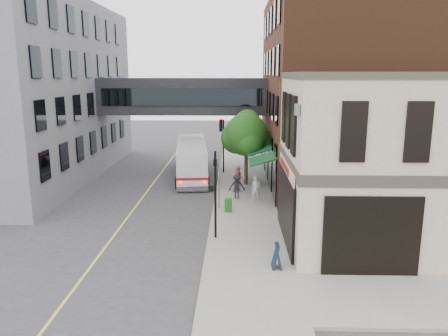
# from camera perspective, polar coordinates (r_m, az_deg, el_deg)

# --- Properties ---
(ground) EXTENTS (120.00, 120.00, 0.00)m
(ground) POSITION_cam_1_polar(r_m,az_deg,el_deg) (20.90, -2.47, -11.41)
(ground) COLOR #38383A
(ground) RESTS_ON ground
(sidewalk_main) EXTENTS (4.00, 60.00, 0.15)m
(sidewalk_main) POSITION_cam_1_polar(r_m,az_deg,el_deg) (34.12, 2.49, -1.84)
(sidewalk_main) COLOR gray
(sidewalk_main) RESTS_ON ground
(corner_building) EXTENTS (10.19, 8.12, 8.45)m
(corner_building) POSITION_cam_1_polar(r_m,az_deg,el_deg) (22.80, 20.92, 0.90)
(corner_building) COLOR tan
(corner_building) RESTS_ON ground
(brick_building) EXTENTS (13.76, 18.00, 14.00)m
(brick_building) POSITION_cam_1_polar(r_m,az_deg,el_deg) (35.18, 15.87, 9.53)
(brick_building) COLOR #4C2617
(brick_building) RESTS_ON ground
(opposite_building) EXTENTS (14.00, 24.00, 14.00)m
(opposite_building) POSITION_cam_1_polar(r_m,az_deg,el_deg) (39.64, -26.48, 9.00)
(opposite_building) COLOR slate
(opposite_building) RESTS_ON ground
(skyway_bridge) EXTENTS (14.00, 3.18, 3.00)m
(skyway_bridge) POSITION_cam_1_polar(r_m,az_deg,el_deg) (37.39, -5.30, 9.33)
(skyway_bridge) COLOR black
(skyway_bridge) RESTS_ON ground
(traffic_signal_near) EXTENTS (0.44, 0.22, 4.60)m
(traffic_signal_near) POSITION_cam_1_polar(r_m,az_deg,el_deg) (21.79, -1.22, -2.09)
(traffic_signal_near) COLOR black
(traffic_signal_near) RESTS_ON sidewalk_main
(traffic_signal_far) EXTENTS (0.53, 0.28, 4.50)m
(traffic_signal_far) POSITION_cam_1_polar(r_m,az_deg,el_deg) (36.46, -0.28, 4.31)
(traffic_signal_far) COLOR black
(traffic_signal_far) RESTS_ON sidewalk_main
(street_sign_pole) EXTENTS (0.08, 0.75, 3.00)m
(street_sign_pole) POSITION_cam_1_polar(r_m,az_deg,el_deg) (26.89, -0.66, -1.62)
(street_sign_pole) COLOR gray
(street_sign_pole) RESTS_ON sidewalk_main
(street_tree) EXTENTS (3.80, 3.20, 5.60)m
(street_tree) POSITION_cam_1_polar(r_m,az_deg,el_deg) (32.62, 2.92, 4.37)
(street_tree) COLOR #382619
(street_tree) RESTS_ON sidewalk_main
(lane_marking) EXTENTS (0.12, 40.00, 0.01)m
(lane_marking) POSITION_cam_1_polar(r_m,az_deg,el_deg) (30.94, -10.49, -3.66)
(lane_marking) COLOR #D8CC4C
(lane_marking) RESTS_ON ground
(bus) EXTENTS (3.40, 10.59, 2.80)m
(bus) POSITION_cam_1_polar(r_m,az_deg,el_deg) (35.99, -4.25, 1.32)
(bus) COLOR silver
(bus) RESTS_ON ground
(pedestrian_a) EXTENTS (0.67, 0.50, 1.69)m
(pedestrian_a) POSITION_cam_1_polar(r_m,az_deg,el_deg) (28.69, 4.19, -2.69)
(pedestrian_a) COLOR silver
(pedestrian_a) RESTS_ON sidewalk_main
(pedestrian_b) EXTENTS (0.93, 0.73, 1.89)m
(pedestrian_b) POSITION_cam_1_polar(r_m,az_deg,el_deg) (30.79, 1.89, -1.44)
(pedestrian_b) COLOR tan
(pedestrian_b) RESTS_ON sidewalk_main
(pedestrian_c) EXTENTS (1.11, 0.68, 1.68)m
(pedestrian_c) POSITION_cam_1_polar(r_m,az_deg,el_deg) (29.20, 1.70, -2.41)
(pedestrian_c) COLOR black
(pedestrian_c) RESTS_ON sidewalk_main
(newspaper_box) EXTENTS (0.45, 0.41, 0.81)m
(newspaper_box) POSITION_cam_1_polar(r_m,az_deg,el_deg) (26.59, 0.56, -4.86)
(newspaper_box) COLOR #175B14
(newspaper_box) RESTS_ON sidewalk_main
(sandwich_board) EXTENTS (0.41, 0.62, 1.09)m
(sandwich_board) POSITION_cam_1_polar(r_m,az_deg,el_deg) (19.28, 6.91, -11.34)
(sandwich_board) COLOR #111E33
(sandwich_board) RESTS_ON sidewalk_main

